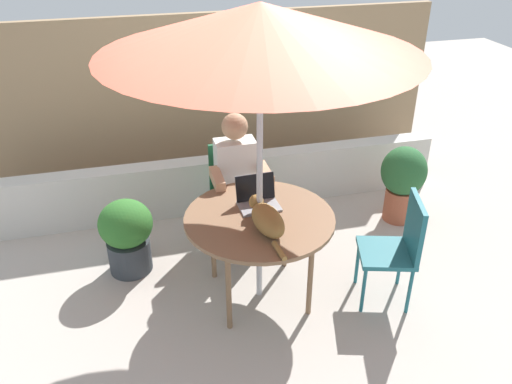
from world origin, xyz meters
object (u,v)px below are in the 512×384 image
at_px(patio_umbrella, 260,28).
at_px(person_seated, 237,176).
at_px(patio_table, 259,223).
at_px(potted_plant_by_chair, 127,234).
at_px(cat, 266,219).
at_px(chair_occupied, 234,185).
at_px(laptop, 257,197).
at_px(chair_empty, 399,243).
at_px(potted_plant_near_fence, 403,179).

distance_m(patio_umbrella, person_seated, 1.56).
relative_size(patio_table, potted_plant_by_chair, 1.70).
bearing_deg(cat, patio_umbrella, 91.98).
distance_m(chair_occupied, laptop, 0.76).
bearing_deg(patio_table, patio_umbrella, 0.00).
height_order(patio_table, laptop, laptop).
bearing_deg(chair_occupied, chair_empty, -50.09).
bearing_deg(chair_empty, potted_plant_near_fence, 60.03).
height_order(chair_occupied, chair_empty, same).
bearing_deg(patio_table, person_seated, 90.00).
bearing_deg(potted_plant_by_chair, laptop, -22.02).
distance_m(patio_table, laptop, 0.22).
relative_size(chair_occupied, potted_plant_near_fence, 1.17).
bearing_deg(patio_umbrella, cat, -88.02).
bearing_deg(potted_plant_near_fence, patio_table, -155.06).
xyz_separation_m(chair_occupied, person_seated, (0.00, -0.16, 0.17)).
distance_m(patio_umbrella, potted_plant_by_chair, 2.05).
bearing_deg(patio_umbrella, laptop, 80.86).
relative_size(patio_umbrella, chair_occupied, 2.52).
height_order(person_seated, potted_plant_near_fence, person_seated).
bearing_deg(person_seated, patio_umbrella, -90.00).
xyz_separation_m(patio_umbrella, chair_occupied, (0.00, 0.89, -1.55)).
distance_m(patio_umbrella, laptop, 1.29).
xyz_separation_m(chair_empty, laptop, (-0.96, 0.48, 0.27)).
relative_size(chair_empty, potted_plant_near_fence, 1.17).
height_order(patio_umbrella, chair_empty, patio_umbrella).
xyz_separation_m(patio_umbrella, potted_plant_by_chair, (-0.96, 0.58, -1.71)).
xyz_separation_m(chair_empty, person_seated, (-0.99, 1.03, 0.17)).
xyz_separation_m(patio_umbrella, potted_plant_near_fence, (1.59, 0.74, -1.63)).
distance_m(patio_table, cat, 0.22).
xyz_separation_m(person_seated, laptop, (0.03, -0.55, 0.10)).
xyz_separation_m(laptop, potted_plant_near_fence, (1.56, 0.56, -0.35)).
bearing_deg(cat, chair_occupied, 90.31).
xyz_separation_m(chair_occupied, potted_plant_by_chair, (-0.96, -0.31, -0.16)).
distance_m(patio_table, person_seated, 0.73).
bearing_deg(laptop, potted_plant_near_fence, 19.71).
bearing_deg(potted_plant_near_fence, chair_occupied, 174.63).
height_order(chair_occupied, cat, cat).
xyz_separation_m(laptop, cat, (-0.02, -0.35, 0.02)).
distance_m(chair_empty, person_seated, 1.44).
distance_m(laptop, cat, 0.35).
bearing_deg(potted_plant_by_chair, cat, -37.65).
relative_size(chair_occupied, potted_plant_by_chair, 1.35).
xyz_separation_m(patio_umbrella, laptop, (0.03, 0.18, -1.28)).
xyz_separation_m(chair_occupied, potted_plant_near_fence, (1.59, -0.15, -0.08)).
bearing_deg(person_seated, laptop, -86.99).
bearing_deg(cat, laptop, 86.16).
xyz_separation_m(patio_umbrella, person_seated, (0.00, 0.73, -1.38)).
height_order(chair_empty, potted_plant_by_chair, chair_empty).
distance_m(patio_table, potted_plant_near_fence, 1.77).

